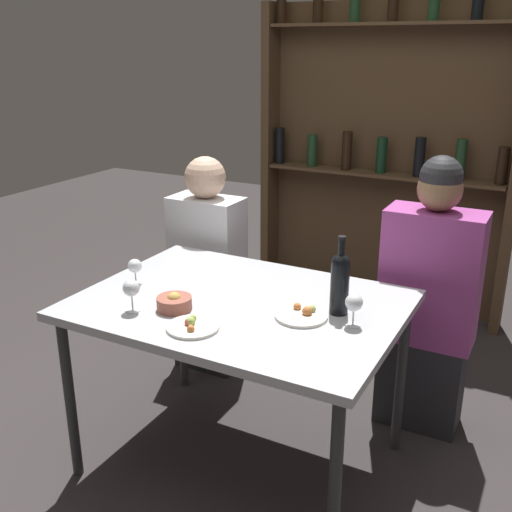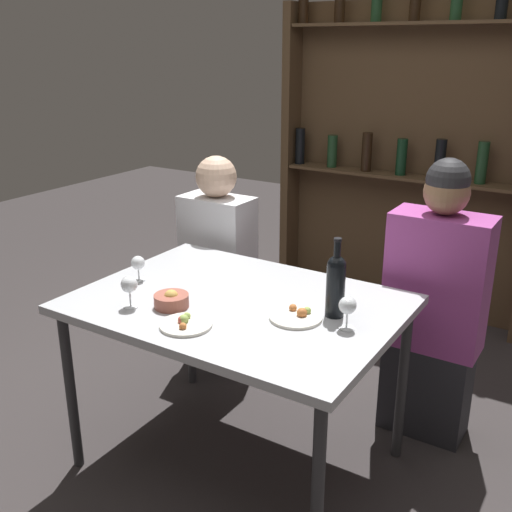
# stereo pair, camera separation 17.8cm
# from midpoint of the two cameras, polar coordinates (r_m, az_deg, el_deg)

# --- Properties ---
(ground_plane) EXTENTS (10.00, 10.00, 0.00)m
(ground_plane) POSITION_cam_midpoint_polar(r_m,az_deg,el_deg) (2.85, 0.29, -18.79)
(ground_plane) COLOR #332D2D
(dining_table) EXTENTS (1.29, 0.94, 0.78)m
(dining_table) POSITION_cam_midpoint_polar(r_m,az_deg,el_deg) (2.47, 0.32, -5.63)
(dining_table) COLOR #B7BABF
(dining_table) RESTS_ON ground_plane
(wine_rack_wall) EXTENTS (1.71, 0.21, 2.15)m
(wine_rack_wall) POSITION_cam_midpoint_polar(r_m,az_deg,el_deg) (4.10, 15.29, 9.50)
(wine_rack_wall) COLOR #4C3823
(wine_rack_wall) RESTS_ON ground_plane
(wine_bottle) EXTENTS (0.07, 0.07, 0.31)m
(wine_bottle) POSITION_cam_midpoint_polar(r_m,az_deg,el_deg) (2.29, 9.82, -2.54)
(wine_bottle) COLOR black
(wine_bottle) RESTS_ON dining_table
(wine_glass_0) EXTENTS (0.07, 0.07, 0.13)m
(wine_glass_0) POSITION_cam_midpoint_polar(r_m,az_deg,el_deg) (2.38, -9.90, -2.82)
(wine_glass_0) COLOR silver
(wine_glass_0) RESTS_ON dining_table
(wine_glass_1) EXTENTS (0.07, 0.07, 0.13)m
(wine_glass_1) POSITION_cam_midpoint_polar(r_m,az_deg,el_deg) (2.21, 11.00, -4.79)
(wine_glass_1) COLOR silver
(wine_glass_1) RESTS_ON dining_table
(wine_glass_2) EXTENTS (0.06, 0.06, 0.11)m
(wine_glass_2) POSITION_cam_midpoint_polar(r_m,az_deg,el_deg) (2.66, -9.30, -0.77)
(wine_glass_2) COLOR silver
(wine_glass_2) RESTS_ON dining_table
(food_plate_0) EXTENTS (0.20, 0.20, 0.04)m
(food_plate_0) POSITION_cam_midpoint_polar(r_m,az_deg,el_deg) (2.30, 6.14, -5.75)
(food_plate_0) COLOR silver
(food_plate_0) RESTS_ON dining_table
(food_plate_1) EXTENTS (0.20, 0.20, 0.04)m
(food_plate_1) POSITION_cam_midpoint_polar(r_m,az_deg,el_deg) (2.23, -4.47, -6.49)
(food_plate_1) COLOR silver
(food_plate_1) RESTS_ON dining_table
(snack_bowl) EXTENTS (0.14, 0.14, 0.07)m
(snack_bowl) POSITION_cam_midpoint_polar(r_m,az_deg,el_deg) (2.39, -5.95, -4.23)
(snack_bowl) COLOR #995142
(snack_bowl) RESTS_ON dining_table
(seated_person_left) EXTENTS (0.39, 0.22, 1.22)m
(seated_person_left) POSITION_cam_midpoint_polar(r_m,az_deg,el_deg) (3.33, -2.09, -1.34)
(seated_person_left) COLOR #26262B
(seated_person_left) RESTS_ON ground_plane
(seated_person_right) EXTENTS (0.43, 0.22, 1.32)m
(seated_person_right) POSITION_cam_midpoint_polar(r_m,az_deg,el_deg) (2.86, 18.33, -4.87)
(seated_person_right) COLOR #26262B
(seated_person_right) RESTS_ON ground_plane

